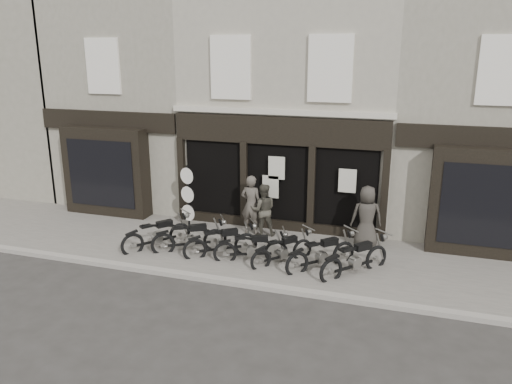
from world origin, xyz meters
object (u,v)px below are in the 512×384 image
(motorcycle_0, at_px, (158,237))
(motorcycle_4, at_px, (283,253))
(motorcycle_2, at_px, (222,245))
(man_centre, at_px, (263,210))
(man_left, at_px, (251,205))
(man_right, at_px, (367,217))
(advert_sign_post, at_px, (188,199))
(motorcycle_5, at_px, (322,256))
(motorcycle_6, at_px, (355,262))
(motorcycle_3, at_px, (252,250))
(motorcycle_1, at_px, (190,240))

(motorcycle_0, relative_size, motorcycle_4, 1.13)
(motorcycle_2, distance_m, man_centre, 2.14)
(motorcycle_4, bearing_deg, man_left, 79.54)
(motorcycle_2, relative_size, man_left, 1.00)
(motorcycle_0, height_order, man_right, man_right)
(advert_sign_post, bearing_deg, motorcycle_5, -4.10)
(motorcycle_4, relative_size, man_left, 0.88)
(motorcycle_6, bearing_deg, motorcycle_5, 124.53)
(motorcycle_2, xyz_separation_m, motorcycle_3, (0.96, -0.08, -0.02))
(man_centre, relative_size, advert_sign_post, 0.75)
(man_centre, relative_size, man_right, 0.89)
(motorcycle_1, xyz_separation_m, advert_sign_post, (-0.91, 1.82, 0.67))
(motorcycle_0, distance_m, man_centre, 3.44)
(motorcycle_3, bearing_deg, motorcycle_2, 153.47)
(motorcycle_5, xyz_separation_m, motorcycle_6, (0.93, -0.10, 0.01))
(man_centre, bearing_deg, advert_sign_post, -17.80)
(motorcycle_2, distance_m, advert_sign_post, 2.79)
(motorcycle_4, height_order, motorcycle_5, motorcycle_5)
(motorcycle_1, bearing_deg, motorcycle_6, -32.71)
(motorcycle_3, xyz_separation_m, man_right, (3.00, 2.03, 0.67))
(motorcycle_4, xyz_separation_m, motorcycle_6, (2.05, -0.12, 0.05))
(motorcycle_3, distance_m, man_centre, 2.13)
(motorcycle_6, distance_m, advert_sign_post, 6.19)
(motorcycle_0, relative_size, motorcycle_1, 0.96)
(motorcycle_3, height_order, advert_sign_post, advert_sign_post)
(motorcycle_0, xyz_separation_m, man_right, (6.06, 1.96, 0.64))
(motorcycle_2, relative_size, motorcycle_6, 1.01)
(advert_sign_post, bearing_deg, man_left, 19.02)
(motorcycle_4, relative_size, advert_sign_post, 0.76)
(advert_sign_post, bearing_deg, man_centre, 18.07)
(motorcycle_0, relative_size, motorcycle_5, 1.07)
(motorcycle_5, xyz_separation_m, man_left, (-2.69, 1.94, 0.66))
(man_centre, xyz_separation_m, man_right, (3.28, -0.00, 0.10))
(motorcycle_1, distance_m, man_centre, 2.61)
(motorcycle_1, relative_size, advert_sign_post, 0.91)
(motorcycle_6, relative_size, man_left, 0.99)
(motorcycle_1, height_order, motorcycle_5, motorcycle_5)
(man_left, height_order, advert_sign_post, advert_sign_post)
(motorcycle_1, relative_size, motorcycle_4, 1.19)
(motorcycle_0, bearing_deg, man_centre, -17.98)
(motorcycle_0, height_order, man_centre, man_centre)
(motorcycle_0, relative_size, motorcycle_3, 0.97)
(motorcycle_3, xyz_separation_m, motorcycle_4, (0.89, 0.13, -0.01))
(man_left, relative_size, man_centre, 1.15)
(motorcycle_1, xyz_separation_m, motorcycle_4, (2.88, -0.01, -0.04))
(motorcycle_3, relative_size, motorcycle_6, 1.05)
(motorcycle_3, xyz_separation_m, advert_sign_post, (-2.90, 1.96, 0.70))
(motorcycle_0, distance_m, motorcycle_5, 5.06)
(motorcycle_1, xyz_separation_m, motorcycle_3, (1.99, -0.14, -0.03))
(man_centre, xyz_separation_m, advert_sign_post, (-2.62, -0.07, 0.13))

